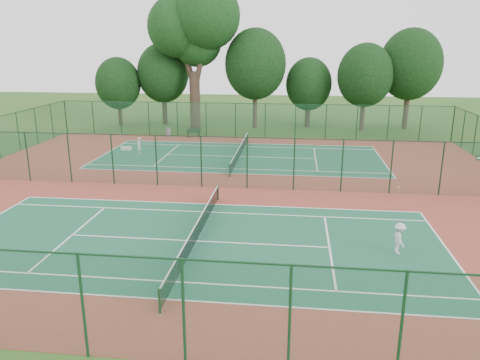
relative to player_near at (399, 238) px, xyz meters
name	(u,v)px	position (x,y,z in m)	size (l,w,h in m)	color
ground	(224,188)	(-9.48, 9.28, -0.76)	(120.00, 120.00, 0.00)	#2D561A
red_pad	(224,187)	(-9.48, 9.28, -0.75)	(40.00, 36.00, 0.01)	brown
court_near	(197,241)	(-9.48, 0.28, -0.74)	(23.77, 10.97, 0.01)	#1C5B40
court_far	(240,157)	(-9.48, 18.28, -0.74)	(23.77, 10.97, 0.01)	#1D5D3F
fence_north	(250,120)	(-9.48, 27.28, 1.00)	(40.00, 0.09, 3.50)	#1C5538
fence_south	(133,309)	(-9.48, -8.72, 1.00)	(40.00, 0.09, 3.50)	#164426
fence_divider	(224,162)	(-9.48, 9.28, 1.00)	(40.00, 0.09, 3.50)	#17462E
tennis_net_near	(197,231)	(-9.48, 0.28, -0.21)	(0.10, 12.90, 0.97)	#13361A
tennis_net_far	(240,151)	(-9.48, 18.28, -0.21)	(0.10, 12.90, 0.97)	#13361F
player_near	(399,238)	(0.00, 0.00, 0.00)	(0.95, 0.55, 1.47)	silver
player_far	(139,146)	(-18.34, 18.14, 0.01)	(0.55, 0.36, 1.50)	silver
trash_bin	(168,132)	(-17.93, 26.29, -0.27)	(0.53, 0.53, 0.96)	slate
bench	(193,133)	(-15.32, 26.52, -0.28)	(1.50, 0.98, 0.90)	black
kit_bag	(126,148)	(-20.06, 19.56, -0.57)	(0.92, 0.34, 0.34)	white
stray_ball_a	(323,192)	(-2.94, 8.91, -0.71)	(0.08, 0.08, 0.08)	gold
stray_ball_b	(297,190)	(-4.63, 9.05, -0.71)	(0.07, 0.07, 0.07)	yellow
stray_ball_c	(190,189)	(-11.62, 8.44, -0.71)	(0.07, 0.07, 0.07)	yellow
big_tree	(194,26)	(-16.12, 32.07, 10.43)	(10.29, 7.53, 15.80)	#37271E
evergreen_row	(260,127)	(-8.98, 33.53, -0.76)	(39.00, 5.00, 12.00)	black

